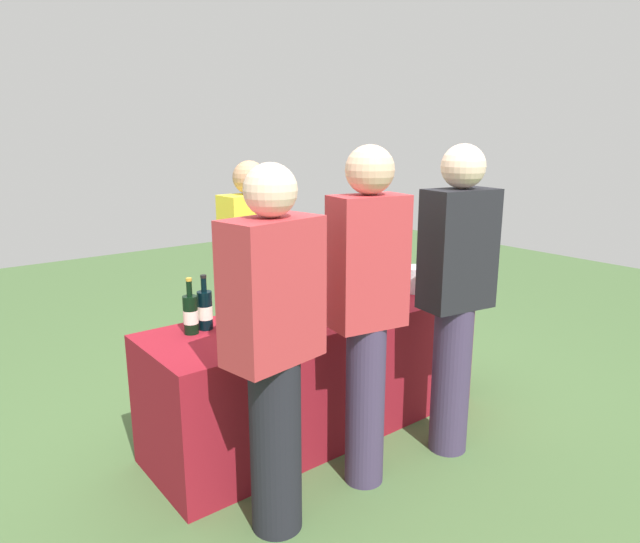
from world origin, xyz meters
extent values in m
plane|color=#476638|center=(0.00, 0.00, 0.00)|extent=(12.00, 12.00, 0.00)
cube|color=maroon|center=(0.00, 0.00, 0.37)|extent=(2.08, 0.67, 0.74)
cylinder|color=black|center=(-0.75, 0.14, 0.84)|extent=(0.08, 0.08, 0.20)
cylinder|color=black|center=(-0.75, 0.14, 0.98)|extent=(0.03, 0.03, 0.08)
cylinder|color=gold|center=(-0.75, 0.14, 1.03)|extent=(0.03, 0.03, 0.02)
cylinder|color=silver|center=(-0.75, 0.14, 0.83)|extent=(0.08, 0.08, 0.07)
cylinder|color=black|center=(-0.66, 0.16, 0.84)|extent=(0.08, 0.08, 0.21)
cylinder|color=black|center=(-0.66, 0.16, 0.98)|extent=(0.03, 0.03, 0.08)
cylinder|color=black|center=(-0.66, 0.16, 1.03)|extent=(0.03, 0.03, 0.02)
cylinder|color=silver|center=(-0.66, 0.16, 0.83)|extent=(0.08, 0.08, 0.07)
cylinder|color=black|center=(-0.42, 0.11, 0.85)|extent=(0.07, 0.07, 0.24)
cylinder|color=black|center=(-0.42, 0.11, 1.01)|extent=(0.02, 0.02, 0.07)
cylinder|color=black|center=(-0.42, 0.11, 1.05)|extent=(0.03, 0.03, 0.02)
cylinder|color=silver|center=(-0.42, 0.11, 0.84)|extent=(0.07, 0.07, 0.08)
cylinder|color=black|center=(-0.22, 0.16, 0.85)|extent=(0.07, 0.07, 0.22)
cylinder|color=black|center=(-0.22, 0.16, 1.00)|extent=(0.03, 0.03, 0.07)
cylinder|color=black|center=(-0.22, 0.16, 1.04)|extent=(0.03, 0.03, 0.02)
cylinder|color=silver|center=(-0.22, 0.16, 0.84)|extent=(0.07, 0.07, 0.08)
cylinder|color=black|center=(0.02, 0.17, 0.84)|extent=(0.07, 0.07, 0.21)
cylinder|color=black|center=(0.02, 0.17, 0.99)|extent=(0.03, 0.03, 0.08)
cylinder|color=maroon|center=(0.02, 0.17, 1.04)|extent=(0.03, 0.03, 0.02)
cylinder|color=silver|center=(0.02, 0.17, 0.83)|extent=(0.07, 0.07, 0.07)
cylinder|color=black|center=(0.25, 0.13, 0.86)|extent=(0.08, 0.08, 0.24)
cylinder|color=black|center=(0.25, 0.13, 1.02)|extent=(0.03, 0.03, 0.08)
cylinder|color=maroon|center=(0.25, 0.13, 1.06)|extent=(0.03, 0.03, 0.02)
cylinder|color=silver|center=(0.25, 0.13, 0.84)|extent=(0.08, 0.08, 0.08)
cylinder|color=black|center=(0.59, 0.08, 0.84)|extent=(0.07, 0.07, 0.21)
cylinder|color=black|center=(0.59, 0.08, 0.99)|extent=(0.02, 0.02, 0.09)
cylinder|color=gold|center=(0.59, 0.08, 1.04)|extent=(0.03, 0.03, 0.02)
cylinder|color=silver|center=(0.59, 0.08, 0.83)|extent=(0.07, 0.07, 0.07)
cylinder|color=silver|center=(0.11, -0.07, 0.74)|extent=(0.06, 0.06, 0.00)
cylinder|color=silver|center=(0.11, -0.07, 0.78)|extent=(0.01, 0.01, 0.08)
sphere|color=silver|center=(0.11, -0.07, 0.85)|extent=(0.07, 0.07, 0.07)
sphere|color=#590C19|center=(0.11, -0.07, 0.84)|extent=(0.04, 0.04, 0.04)
cylinder|color=silver|center=(0.39, -0.11, 0.74)|extent=(0.07, 0.07, 0.00)
cylinder|color=silver|center=(0.39, -0.11, 0.77)|extent=(0.01, 0.01, 0.06)
sphere|color=silver|center=(0.39, -0.11, 0.83)|extent=(0.07, 0.07, 0.07)
sphere|color=#590C19|center=(0.39, -0.11, 0.82)|extent=(0.04, 0.04, 0.04)
cylinder|color=silver|center=(0.48, -0.11, 0.74)|extent=(0.06, 0.06, 0.00)
cylinder|color=silver|center=(0.48, -0.11, 0.77)|extent=(0.01, 0.01, 0.06)
sphere|color=silver|center=(0.48, -0.11, 0.83)|extent=(0.07, 0.07, 0.07)
sphere|color=#590C19|center=(0.48, -0.11, 0.82)|extent=(0.04, 0.04, 0.04)
cylinder|color=silver|center=(0.59, -0.07, 0.74)|extent=(0.06, 0.06, 0.00)
cylinder|color=silver|center=(0.59, -0.07, 0.78)|extent=(0.01, 0.01, 0.07)
sphere|color=silver|center=(0.59, -0.07, 0.84)|extent=(0.06, 0.06, 0.06)
sphere|color=#590C19|center=(0.59, -0.07, 0.83)|extent=(0.03, 0.03, 0.03)
cylinder|color=silver|center=(0.79, -0.02, 0.82)|extent=(0.18, 0.18, 0.17)
cylinder|color=black|center=(-0.06, 0.65, 0.40)|extent=(0.21, 0.21, 0.79)
cube|color=yellow|center=(-0.06, 0.65, 1.09)|extent=(0.40, 0.23, 0.59)
sphere|color=tan|center=(-0.06, 0.65, 1.49)|extent=(0.21, 0.21, 0.21)
cylinder|color=black|center=(-0.72, -0.59, 0.41)|extent=(0.23, 0.23, 0.82)
cube|color=#B23338|center=(-0.72, -0.59, 1.12)|extent=(0.45, 0.30, 0.61)
sphere|color=beige|center=(-0.72, -0.59, 1.54)|extent=(0.22, 0.22, 0.22)
cylinder|color=#3F3351|center=(-0.16, -0.57, 0.42)|extent=(0.20, 0.20, 0.85)
cube|color=#B23338|center=(-0.16, -0.57, 1.17)|extent=(0.39, 0.26, 0.64)
sphere|color=#D8AD8C|center=(-0.16, -0.57, 1.60)|extent=(0.23, 0.23, 0.23)
cylinder|color=#3F3351|center=(0.42, -0.64, 0.42)|extent=(0.21, 0.21, 0.85)
cube|color=black|center=(0.42, -0.64, 1.17)|extent=(0.41, 0.27, 0.64)
sphere|color=beige|center=(0.42, -0.64, 1.60)|extent=(0.23, 0.23, 0.23)
cube|color=white|center=(0.81, 0.90, 0.42)|extent=(0.50, 0.12, 0.85)
camera|label=1|loc=(-1.96, -2.49, 1.75)|focal=31.66mm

